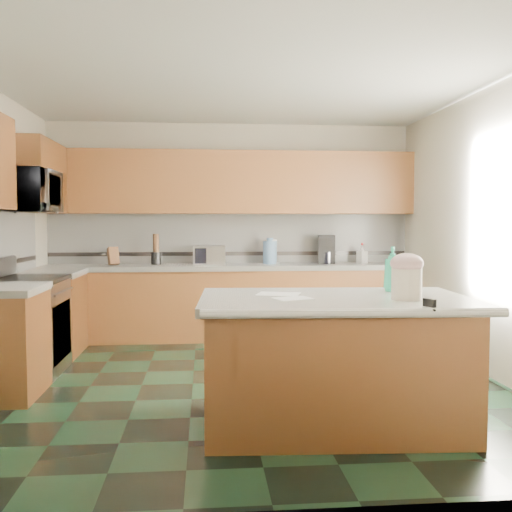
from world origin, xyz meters
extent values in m
plane|color=black|center=(0.00, 0.00, 0.00)|extent=(4.60, 4.60, 0.00)
plane|color=white|center=(0.00, 0.00, 2.70)|extent=(4.60, 4.60, 0.00)
cube|color=beige|center=(0.00, 2.32, 1.35)|extent=(4.60, 0.04, 2.70)
cube|color=beige|center=(0.00, -2.32, 1.35)|extent=(4.60, 0.04, 2.70)
cube|color=beige|center=(2.32, 0.00, 1.35)|extent=(0.04, 4.60, 2.70)
cube|color=#44230E|center=(0.00, 2.00, 0.43)|extent=(4.60, 0.60, 0.86)
cube|color=white|center=(0.00, 2.00, 0.89)|extent=(4.60, 0.64, 0.06)
cube|color=#44230E|center=(0.00, 2.13, 1.94)|extent=(4.60, 0.33, 0.78)
cube|color=silver|center=(0.00, 2.29, 1.24)|extent=(4.60, 0.02, 0.63)
cube|color=black|center=(0.00, 2.28, 1.04)|extent=(4.60, 0.01, 0.05)
cube|color=#44230E|center=(-2.00, 1.29, 0.43)|extent=(0.60, 0.82, 0.86)
cube|color=white|center=(-2.00, 1.29, 0.89)|extent=(0.64, 0.82, 0.06)
cube|color=#44230E|center=(-2.00, -0.24, 0.43)|extent=(0.60, 0.72, 0.86)
cube|color=white|center=(-2.00, -0.24, 0.89)|extent=(0.64, 0.72, 0.06)
cube|color=#44230E|center=(-2.13, 1.42, 1.94)|extent=(0.33, 1.09, 0.78)
cube|color=#B7B7BC|center=(-2.00, 0.50, 0.44)|extent=(0.60, 0.76, 0.88)
cube|color=black|center=(-1.71, 0.50, 0.40)|extent=(0.02, 0.68, 0.55)
cube|color=black|center=(-2.00, 0.50, 0.90)|extent=(0.62, 0.78, 0.04)
cylinder|color=#B7B7BC|center=(-1.68, 0.50, 0.78)|extent=(0.02, 0.66, 0.02)
cube|color=#B7B7BC|center=(-2.26, 0.50, 1.02)|extent=(0.06, 0.76, 0.18)
imported|color=#B7B7BC|center=(-2.00, 0.50, 1.73)|extent=(0.50, 0.73, 0.41)
cube|color=#44230E|center=(0.57, -1.15, 0.43)|extent=(1.82, 1.10, 0.86)
cube|color=white|center=(0.57, -1.15, 0.89)|extent=(1.92, 1.21, 0.06)
cylinder|color=white|center=(0.57, -1.70, 0.89)|extent=(1.87, 0.16, 0.06)
cylinder|color=#F0E2C6|center=(1.01, -1.35, 1.03)|extent=(0.23, 0.23, 0.21)
ellipsoid|color=#D9A7A7|center=(1.01, -1.35, 1.16)|extent=(0.22, 0.22, 0.14)
cylinder|color=tan|center=(1.01, -1.35, 1.21)|extent=(0.07, 0.02, 0.02)
sphere|color=tan|center=(0.98, -1.35, 1.21)|extent=(0.04, 0.04, 0.04)
sphere|color=tan|center=(1.05, -1.35, 1.21)|extent=(0.04, 0.04, 0.04)
imported|color=#2AB58B|center=(1.07, -0.88, 1.09)|extent=(0.17, 0.17, 0.34)
cube|color=white|center=(0.26, -1.23, 0.92)|extent=(0.29, 0.26, 0.00)
cube|color=white|center=(0.19, -0.98, 0.92)|extent=(0.35, 0.30, 0.00)
cube|color=black|center=(1.04, -1.68, 0.93)|extent=(0.06, 0.09, 0.08)
cylinder|color=black|center=(1.04, -1.74, 0.91)|extent=(0.01, 0.06, 0.01)
cube|color=#472814|center=(-1.46, 2.05, 1.03)|extent=(0.17, 0.19, 0.24)
cylinder|color=black|center=(-0.94, 2.08, 1.00)|extent=(0.12, 0.12, 0.15)
cylinder|color=#472814|center=(-0.94, 2.08, 1.19)|extent=(0.07, 0.07, 0.23)
cube|color=#B7B7BC|center=(-0.28, 2.05, 1.03)|extent=(0.40, 0.28, 0.23)
cube|color=black|center=(-0.28, 1.92, 1.03)|extent=(0.35, 0.01, 0.19)
cylinder|color=white|center=(0.51, 2.10, 1.07)|extent=(0.14, 0.14, 0.31)
cylinder|color=#B7B7BC|center=(0.51, 2.10, 0.93)|extent=(0.20, 0.20, 0.01)
cylinder|color=#6189B5|center=(0.48, 2.06, 1.06)|extent=(0.17, 0.17, 0.29)
cylinder|color=#6189B5|center=(0.48, 2.06, 1.23)|extent=(0.08, 0.08, 0.04)
cube|color=black|center=(1.21, 2.08, 1.10)|extent=(0.25, 0.27, 0.36)
cylinder|color=black|center=(1.21, 2.03, 0.99)|extent=(0.15, 0.15, 0.15)
imported|color=white|center=(1.66, 2.05, 1.04)|extent=(0.14, 0.14, 0.23)
cylinder|color=red|center=(1.66, 2.05, 1.17)|extent=(0.02, 0.02, 0.03)
cube|color=white|center=(2.29, -0.20, 1.50)|extent=(0.02, 1.40, 1.10)
camera|label=1|loc=(-0.33, -5.04, 1.43)|focal=40.00mm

